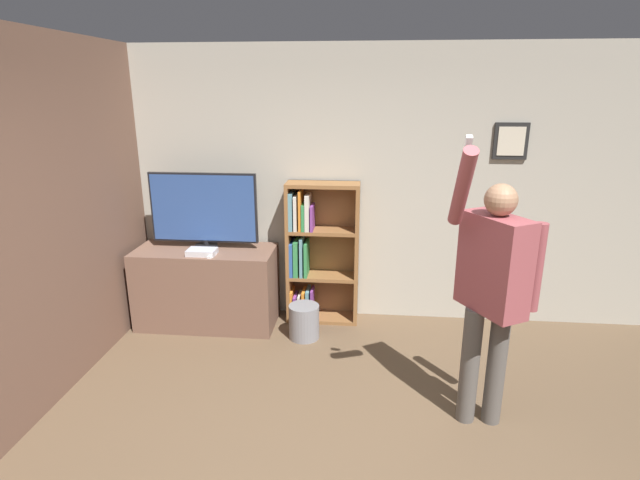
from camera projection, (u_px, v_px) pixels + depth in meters
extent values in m
cube|color=#B2AD9E|center=(349.00, 187.00, 4.93)|extent=(6.24, 0.06, 2.70)
cube|color=black|center=(511.00, 141.00, 4.61)|extent=(0.31, 0.02, 0.34)
cube|color=beige|center=(511.00, 141.00, 4.60)|extent=(0.24, 0.01, 0.26)
cube|color=brown|center=(61.00, 216.00, 3.82)|extent=(0.06, 4.29, 2.70)
cube|color=brown|center=(207.00, 287.00, 4.97)|extent=(1.35, 0.59, 0.79)
cylinder|color=black|center=(206.00, 246.00, 4.91)|extent=(0.22, 0.22, 0.03)
cylinder|color=black|center=(206.00, 242.00, 4.90)|extent=(0.06, 0.06, 0.05)
cube|color=black|center=(204.00, 208.00, 4.80)|extent=(1.04, 0.04, 0.68)
cube|color=#2D4C8C|center=(203.00, 208.00, 4.78)|extent=(1.01, 0.01, 0.64)
cube|color=silver|center=(202.00, 252.00, 4.70)|extent=(0.27, 0.17, 0.05)
cube|color=white|center=(212.00, 256.00, 4.64)|extent=(0.05, 0.14, 0.02)
cube|color=brown|center=(289.00, 253.00, 4.99)|extent=(0.04, 0.28, 1.42)
cube|color=brown|center=(357.00, 255.00, 4.93)|extent=(0.04, 0.28, 1.42)
cube|color=brown|center=(324.00, 249.00, 5.09)|extent=(0.71, 0.01, 1.42)
cube|color=brown|center=(323.00, 317.00, 5.16)|extent=(0.64, 0.28, 0.04)
cube|color=brown|center=(323.00, 276.00, 5.03)|extent=(0.64, 0.28, 0.04)
cube|color=brown|center=(323.00, 231.00, 4.89)|extent=(0.64, 0.28, 0.04)
cube|color=brown|center=(323.00, 185.00, 4.76)|extent=(0.64, 0.28, 0.04)
cube|color=orange|center=(292.00, 303.00, 5.12)|extent=(0.02, 0.22, 0.31)
cube|color=#7A3889|center=(296.00, 306.00, 5.12)|extent=(0.03, 0.22, 0.25)
cube|color=beige|center=(300.00, 306.00, 5.12)|extent=(0.03, 0.22, 0.26)
cube|color=orange|center=(304.00, 304.00, 5.10)|extent=(0.03, 0.21, 0.31)
cube|color=#5B8E99|center=(308.00, 303.00, 5.11)|extent=(0.03, 0.24, 0.32)
cube|color=#7A3889|center=(312.00, 304.00, 5.09)|extent=(0.02, 0.20, 0.33)
cube|color=#2D569E|center=(292.00, 258.00, 4.99)|extent=(0.03, 0.26, 0.34)
cube|color=#338447|center=(297.00, 257.00, 4.98)|extent=(0.04, 0.24, 0.36)
cube|color=#5B8E99|center=(302.00, 256.00, 4.97)|extent=(0.03, 0.25, 0.39)
cube|color=#338447|center=(307.00, 258.00, 4.98)|extent=(0.03, 0.26, 0.35)
cube|color=#5B8E99|center=(292.00, 210.00, 4.85)|extent=(0.04, 0.25, 0.37)
cube|color=beige|center=(296.00, 212.00, 4.84)|extent=(0.03, 0.24, 0.34)
cube|color=orange|center=(301.00, 210.00, 4.83)|extent=(0.02, 0.24, 0.39)
cube|color=#338447|center=(304.00, 216.00, 4.84)|extent=(0.03, 0.22, 0.26)
cube|color=beige|center=(308.00, 212.00, 4.81)|extent=(0.04, 0.21, 0.35)
cube|color=#7A3889|center=(312.00, 217.00, 4.83)|extent=(0.03, 0.22, 0.25)
cylinder|color=#56514C|center=(470.00, 366.00, 3.48)|extent=(0.13, 0.13, 0.87)
cylinder|color=#56514C|center=(496.00, 367.00, 3.47)|extent=(0.13, 0.13, 0.87)
cube|color=#99474C|center=(494.00, 264.00, 3.25)|extent=(0.43, 0.52, 0.65)
sphere|color=#9E7556|center=(501.00, 200.00, 3.13)|extent=(0.21, 0.21, 0.21)
cylinder|color=#99474C|center=(536.00, 267.00, 3.23)|extent=(0.09, 0.09, 0.60)
cylinder|color=#99474C|center=(462.00, 188.00, 3.01)|extent=(0.09, 0.42, 0.54)
cube|color=white|center=(468.00, 147.00, 2.88)|extent=(0.04, 0.09, 0.14)
cylinder|color=gray|center=(304.00, 322.00, 4.74)|extent=(0.29, 0.29, 0.33)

